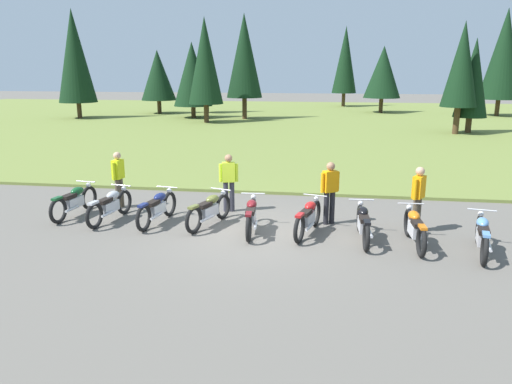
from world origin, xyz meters
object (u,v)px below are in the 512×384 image
Objects in this scene: motorcycle_sky_blue at (482,235)px; rider_with_back_turned at (118,176)px; motorcycle_red at (308,217)px; motorcycle_orange at (415,228)px; motorcycle_olive at (209,210)px; motorcycle_british_green at (74,201)px; rider_checking_bike at (418,195)px; motorcycle_black at (363,223)px; motorcycle_maroon at (251,215)px; rider_near_row_end at (229,179)px; motorcycle_silver at (110,205)px; motorcycle_navy at (157,207)px; rider_in_hivis_vest at (330,189)px.

rider_with_back_turned is at bearing 165.90° from motorcycle_sky_blue.
motorcycle_orange is at bearing -10.81° from motorcycle_red.
motorcycle_olive is 1.21× the size of rider_with_back_turned.
rider_checking_bike is (9.23, 0.03, 0.51)m from motorcycle_british_green.
motorcycle_olive is at bearing 171.48° from motorcycle_black.
motorcycle_maroon is 2.04m from rider_near_row_end.
motorcycle_sky_blue is (9.22, -1.10, 0.00)m from motorcycle_silver.
motorcycle_silver is at bearing 176.68° from motorcycle_red.
motorcycle_red is at bearing 169.19° from motorcycle_orange.
motorcycle_british_green is at bearing 166.59° from motorcycle_silver.
motorcycle_navy is 4.02m from motorcycle_red.
motorcycle_navy is at bearing 173.74° from motorcycle_black.
motorcycle_navy is at bearing -172.11° from rider_in_hivis_vest.
motorcycle_navy is at bearing 172.15° from motorcycle_maroon.
rider_checking_bike is at bearing 3.49° from motorcycle_olive.
motorcycle_navy is 1.25× the size of rider_checking_bike.
motorcycle_british_green and motorcycle_orange have the same top height.
rider_checking_bike and rider_in_hivis_vest have the same top height.
motorcycle_olive and motorcycle_black have the same top height.
motorcycle_british_green is 1.02× the size of motorcycle_red.
motorcycle_maroon is at bearing -16.99° from motorcycle_olive.
rider_checking_bike reaches higher than motorcycle_sky_blue.
motorcycle_orange is (6.50, -0.77, 0.00)m from motorcycle_navy.
motorcycle_red is at bearing -6.50° from motorcycle_olive.
rider_checking_bike reaches higher than motorcycle_black.
motorcycle_olive is 1.21× the size of rider_near_row_end.
motorcycle_maroon is at bearing -5.42° from motorcycle_silver.
motorcycle_olive is 3.96m from motorcycle_black.
motorcycle_maroon is at bearing 173.98° from motorcycle_orange.
rider_with_back_turned is 1.00× the size of rider_in_hivis_vest.
motorcycle_maroon is 1.02× the size of motorcycle_red.
motorcycle_olive is at bearing 163.01° from motorcycle_maroon.
motorcycle_british_green is 1.01× the size of motorcycle_sky_blue.
motorcycle_orange is at bearing -5.72° from motorcycle_silver.
motorcycle_black is at bearing -28.24° from rider_near_row_end.
rider_checking_bike reaches higher than motorcycle_navy.
motorcycle_silver is 1.25× the size of rider_in_hivis_vest.
rider_near_row_end is (-0.93, 1.74, 0.51)m from motorcycle_maroon.
motorcycle_olive is 0.96× the size of motorcycle_maroon.
rider_near_row_end is at bearing 158.36° from motorcycle_sky_blue.
motorcycle_british_green is at bearing -131.35° from rider_with_back_turned.
motorcycle_british_green is 4.35m from rider_near_row_end.
motorcycle_british_green is 1.25× the size of rider_near_row_end.
motorcycle_red is at bearing -119.05° from rider_in_hivis_vest.
rider_checking_bike is at bearing 0.16° from motorcycle_british_green.
motorcycle_orange is (2.48, -0.47, 0.00)m from motorcycle_red.
rider_checking_bike is at bearing 12.89° from motorcycle_red.
motorcycle_maroon is 1.26× the size of rider_with_back_turned.
motorcycle_sky_blue is 6.72m from rider_near_row_end.
motorcycle_orange is 1.26× the size of rider_near_row_end.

